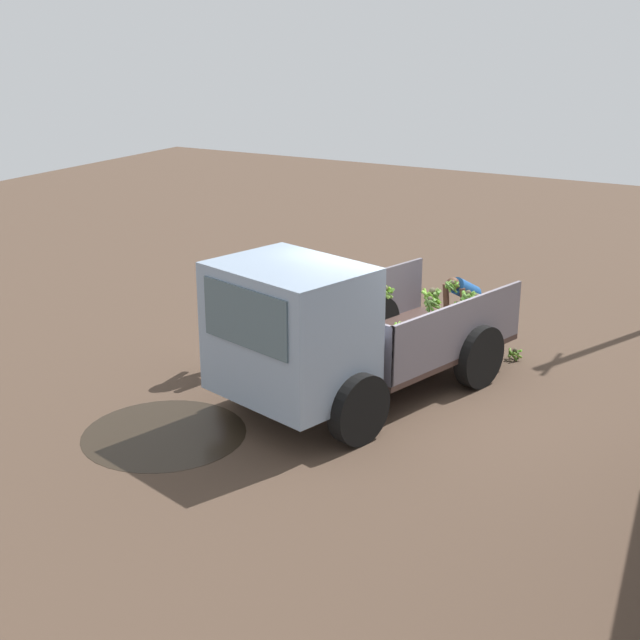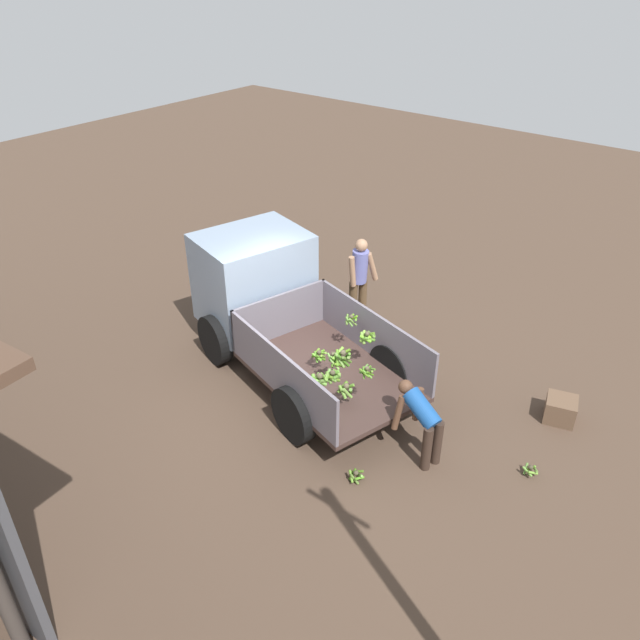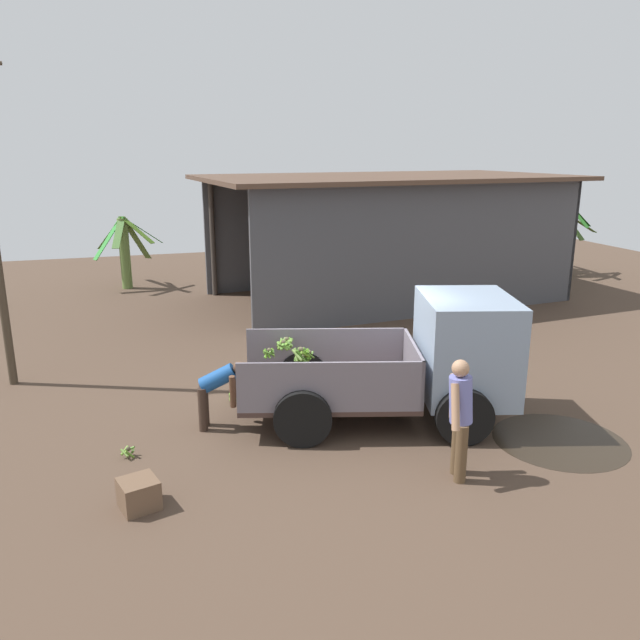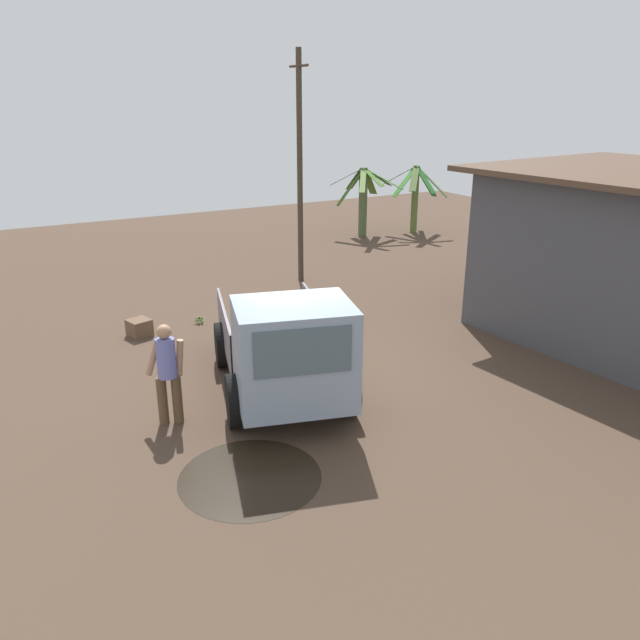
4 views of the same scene
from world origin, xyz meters
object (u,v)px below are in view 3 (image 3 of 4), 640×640
object	(u,v)px
wooden_crate_0	(139,494)
banana_bunch_on_ground_1	(234,397)
cargo_truck	(438,356)
person_foreground_visitor	(460,414)
banana_bunch_on_ground_0	(128,451)
person_bystander_near_shed	(283,294)
person_worker_loading	(217,388)

from	to	relation	value
wooden_crate_0	banana_bunch_on_ground_1	bearing A→B (deg)	60.47
cargo_truck	person_foreground_visitor	size ratio (longest dim) A/B	2.76
person_foreground_visitor	banana_bunch_on_ground_0	distance (m)	4.80
banana_bunch_on_ground_1	wooden_crate_0	size ratio (longest dim) A/B	0.52
person_foreground_visitor	wooden_crate_0	distance (m)	4.29
cargo_truck	person_foreground_visitor	xyz separation A→B (m)	(-0.64, -1.86, -0.14)
cargo_truck	banana_bunch_on_ground_0	world-z (taller)	cargo_truck
person_bystander_near_shed	wooden_crate_0	world-z (taller)	person_bystander_near_shed
cargo_truck	banana_bunch_on_ground_0	xyz separation A→B (m)	(-4.95, 0.06, -0.99)
person_foreground_visitor	person_worker_loading	xyz separation A→B (m)	(-2.90, 2.56, -0.26)
person_foreground_visitor	person_bystander_near_shed	bearing A→B (deg)	-69.98
cargo_truck	person_worker_loading	xyz separation A→B (m)	(-3.54, 0.69, -0.40)
person_worker_loading	banana_bunch_on_ground_1	bearing A→B (deg)	80.96
person_worker_loading	banana_bunch_on_ground_1	world-z (taller)	person_worker_loading
person_foreground_visitor	person_worker_loading	distance (m)	3.87
person_bystander_near_shed	wooden_crate_0	xyz separation A→B (m)	(-3.73, -7.56, -0.67)
cargo_truck	person_foreground_visitor	world-z (taller)	cargo_truck
person_foreground_visitor	banana_bunch_on_ground_1	xyz separation A→B (m)	(-2.48, 3.52, -0.84)
person_foreground_visitor	cargo_truck	bearing A→B (deg)	-92.21
wooden_crate_0	person_worker_loading	bearing A→B (deg)	57.82
cargo_truck	banana_bunch_on_ground_1	bearing A→B (deg)	167.71
cargo_truck	banana_bunch_on_ground_0	bearing A→B (deg)	-164.97
person_foreground_visitor	person_worker_loading	size ratio (longest dim) A/B	1.52
person_worker_loading	person_foreground_visitor	bearing A→B (deg)	-27.06
cargo_truck	wooden_crate_0	size ratio (longest dim) A/B	10.43
person_foreground_visitor	person_bystander_near_shed	xyz separation A→B (m)	(-0.46, 8.06, -0.09)
person_bystander_near_shed	person_worker_loading	bearing A→B (deg)	-107.56
wooden_crate_0	banana_bunch_on_ground_0	bearing A→B (deg)	94.87
person_bystander_near_shed	banana_bunch_on_ground_0	size ratio (longest dim) A/B	6.53
cargo_truck	wooden_crate_0	world-z (taller)	cargo_truck
cargo_truck	banana_bunch_on_ground_0	size ratio (longest dim) A/B	19.94
cargo_truck	banana_bunch_on_ground_1	world-z (taller)	cargo_truck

